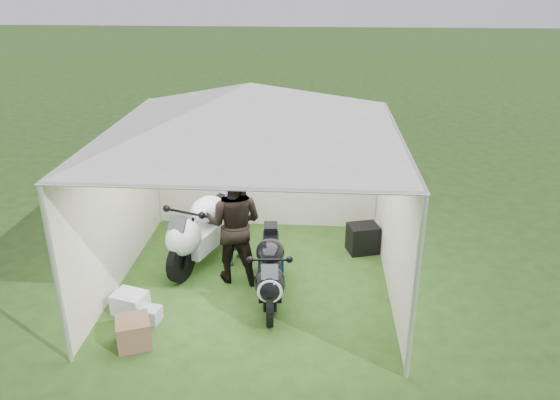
{
  "coord_description": "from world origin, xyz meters",
  "views": [
    {
      "loc": [
        0.89,
        -7.12,
        4.36
      ],
      "look_at": [
        0.37,
        0.35,
        1.19
      ],
      "focal_mm": 35.0,
      "sensor_mm": 36.0,
      "label": 1
    }
  ],
  "objects_px": {
    "crate_0": "(130,303)",
    "equipment_box": "(363,238)",
    "motorcycle_white": "(203,227)",
    "crate_2": "(150,314)",
    "person_dark_jacket": "(234,224)",
    "motorcycle_black": "(270,270)",
    "paddock_stand": "(271,263)",
    "person_blue_jacket": "(234,217)",
    "crate_1": "(134,332)",
    "canopy_tent": "(251,114)"
  },
  "relations": [
    {
      "from": "motorcycle_black",
      "to": "paddock_stand",
      "type": "distance_m",
      "value": 0.91
    },
    {
      "from": "person_blue_jacket",
      "to": "crate_2",
      "type": "bearing_deg",
      "value": 0.35
    },
    {
      "from": "motorcycle_black",
      "to": "person_blue_jacket",
      "type": "distance_m",
      "value": 1.32
    },
    {
      "from": "paddock_stand",
      "to": "person_blue_jacket",
      "type": "bearing_deg",
      "value": 155.91
    },
    {
      "from": "paddock_stand",
      "to": "motorcycle_black",
      "type": "bearing_deg",
      "value": -85.65
    },
    {
      "from": "equipment_box",
      "to": "crate_2",
      "type": "bearing_deg",
      "value": -143.65
    },
    {
      "from": "motorcycle_white",
      "to": "paddock_stand",
      "type": "distance_m",
      "value": 1.22
    },
    {
      "from": "motorcycle_white",
      "to": "crate_2",
      "type": "height_order",
      "value": "motorcycle_white"
    },
    {
      "from": "crate_2",
      "to": "canopy_tent",
      "type": "bearing_deg",
      "value": 42.39
    },
    {
      "from": "paddock_stand",
      "to": "person_dark_jacket",
      "type": "distance_m",
      "value": 0.95
    },
    {
      "from": "person_blue_jacket",
      "to": "crate_2",
      "type": "distance_m",
      "value": 2.04
    },
    {
      "from": "equipment_box",
      "to": "crate_1",
      "type": "xyz_separation_m",
      "value": [
        -3.03,
        -2.69,
        -0.06
      ]
    },
    {
      "from": "paddock_stand",
      "to": "person_blue_jacket",
      "type": "relative_size",
      "value": 0.25
    },
    {
      "from": "crate_0",
      "to": "equipment_box",
      "type": "bearing_deg",
      "value": 31.15
    },
    {
      "from": "motorcycle_white",
      "to": "equipment_box",
      "type": "relative_size",
      "value": 4.4
    },
    {
      "from": "paddock_stand",
      "to": "person_dark_jacket",
      "type": "xyz_separation_m",
      "value": [
        -0.52,
        -0.22,
        0.77
      ]
    },
    {
      "from": "person_dark_jacket",
      "to": "crate_0",
      "type": "distance_m",
      "value": 1.83
    },
    {
      "from": "motorcycle_white",
      "to": "crate_2",
      "type": "distance_m",
      "value": 1.8
    },
    {
      "from": "canopy_tent",
      "to": "motorcycle_white",
      "type": "bearing_deg",
      "value": 149.61
    },
    {
      "from": "person_dark_jacket",
      "to": "crate_2",
      "type": "bearing_deg",
      "value": 58.71
    },
    {
      "from": "motorcycle_white",
      "to": "equipment_box",
      "type": "height_order",
      "value": "motorcycle_white"
    },
    {
      "from": "motorcycle_white",
      "to": "paddock_stand",
      "type": "relative_size",
      "value": 5.4
    },
    {
      "from": "motorcycle_black",
      "to": "crate_1",
      "type": "height_order",
      "value": "motorcycle_black"
    },
    {
      "from": "motorcycle_black",
      "to": "crate_0",
      "type": "xyz_separation_m",
      "value": [
        -1.9,
        -0.4,
        -0.36
      ]
    },
    {
      "from": "equipment_box",
      "to": "crate_2",
      "type": "relative_size",
      "value": 1.71
    },
    {
      "from": "person_dark_jacket",
      "to": "equipment_box",
      "type": "height_order",
      "value": "person_dark_jacket"
    },
    {
      "from": "crate_0",
      "to": "motorcycle_white",
      "type": "bearing_deg",
      "value": 63.65
    },
    {
      "from": "motorcycle_black",
      "to": "equipment_box",
      "type": "relative_size",
      "value": 3.83
    },
    {
      "from": "paddock_stand",
      "to": "crate_0",
      "type": "xyz_separation_m",
      "value": [
        -1.84,
        -1.23,
        -0.0
      ]
    },
    {
      "from": "person_blue_jacket",
      "to": "crate_1",
      "type": "relative_size",
      "value": 3.89
    },
    {
      "from": "crate_1",
      "to": "crate_2",
      "type": "relative_size",
      "value": 1.46
    },
    {
      "from": "crate_1",
      "to": "person_blue_jacket",
      "type": "bearing_deg",
      "value": 66.42
    },
    {
      "from": "crate_2",
      "to": "crate_0",
      "type": "bearing_deg",
      "value": 149.85
    },
    {
      "from": "person_dark_jacket",
      "to": "crate_1",
      "type": "bearing_deg",
      "value": 66.54
    },
    {
      "from": "motorcycle_white",
      "to": "person_blue_jacket",
      "type": "height_order",
      "value": "person_blue_jacket"
    },
    {
      "from": "crate_1",
      "to": "crate_2",
      "type": "distance_m",
      "value": 0.51
    },
    {
      "from": "motorcycle_white",
      "to": "crate_0",
      "type": "height_order",
      "value": "motorcycle_white"
    },
    {
      "from": "crate_0",
      "to": "crate_2",
      "type": "relative_size",
      "value": 1.57
    },
    {
      "from": "person_blue_jacket",
      "to": "person_dark_jacket",
      "type": "bearing_deg",
      "value": 38.17
    },
    {
      "from": "crate_0",
      "to": "crate_2",
      "type": "height_order",
      "value": "crate_0"
    },
    {
      "from": "motorcycle_white",
      "to": "crate_0",
      "type": "distance_m",
      "value": 1.72
    },
    {
      "from": "motorcycle_white",
      "to": "motorcycle_black",
      "type": "bearing_deg",
      "value": -23.35
    },
    {
      "from": "crate_0",
      "to": "crate_2",
      "type": "distance_m",
      "value": 0.38
    },
    {
      "from": "canopy_tent",
      "to": "paddock_stand",
      "type": "height_order",
      "value": "canopy_tent"
    },
    {
      "from": "person_dark_jacket",
      "to": "crate_2",
      "type": "height_order",
      "value": "person_dark_jacket"
    },
    {
      "from": "motorcycle_white",
      "to": "crate_0",
      "type": "xyz_separation_m",
      "value": [
        -0.74,
        -1.48,
        -0.46
      ]
    },
    {
      "from": "person_dark_jacket",
      "to": "crate_0",
      "type": "relative_size",
      "value": 4.17
    },
    {
      "from": "equipment_box",
      "to": "crate_1",
      "type": "relative_size",
      "value": 1.17
    },
    {
      "from": "motorcycle_black",
      "to": "paddock_stand",
      "type": "height_order",
      "value": "motorcycle_black"
    },
    {
      "from": "motorcycle_black",
      "to": "equipment_box",
      "type": "xyz_separation_m",
      "value": [
        1.4,
        1.6,
        -0.26
      ]
    }
  ]
}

